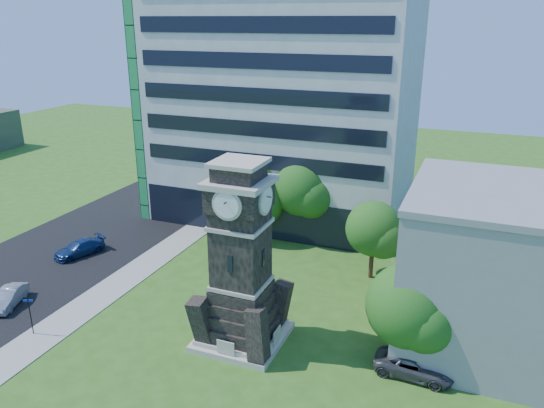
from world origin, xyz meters
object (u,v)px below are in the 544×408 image
at_px(car_east_lot, 414,366).
at_px(street_sign, 30,312).
at_px(clock_tower, 241,267).
at_px(park_bench, 213,330).
at_px(car_street_mid, 9,297).
at_px(car_street_north, 79,248).

xyz_separation_m(car_east_lot, street_sign, (-24.36, -5.16, 1.06)).
distance_m(clock_tower, car_east_lot, 11.98).
bearing_deg(park_bench, car_east_lot, 21.06).
xyz_separation_m(clock_tower, park_bench, (-2.00, -0.39, -4.84)).
height_order(clock_tower, car_street_mid, clock_tower).
bearing_deg(park_bench, clock_tower, 28.48).
relative_size(car_street_mid, car_street_north, 0.85).
xyz_separation_m(car_street_north, street_sign, (5.87, -11.33, 1.05)).
relative_size(clock_tower, street_sign, 4.48).
relative_size(car_street_north, park_bench, 2.85).
bearing_deg(car_street_north, street_sign, -42.02).
distance_m(car_street_mid, car_street_north, 9.14).
xyz_separation_m(car_street_north, park_bench, (17.19, -6.99, -0.22)).
xyz_separation_m(car_street_north, car_east_lot, (30.23, -6.17, -0.01)).
xyz_separation_m(clock_tower, street_sign, (-13.32, -4.73, -3.57)).
distance_m(clock_tower, street_sign, 14.58).
bearing_deg(street_sign, park_bench, -2.26).
bearing_deg(car_street_north, park_bench, -1.54).
bearing_deg(car_street_north, clock_tower, 1.61).
height_order(clock_tower, street_sign, clock_tower).
relative_size(car_street_north, car_east_lot, 0.97).
bearing_deg(car_east_lot, clock_tower, 94.30).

